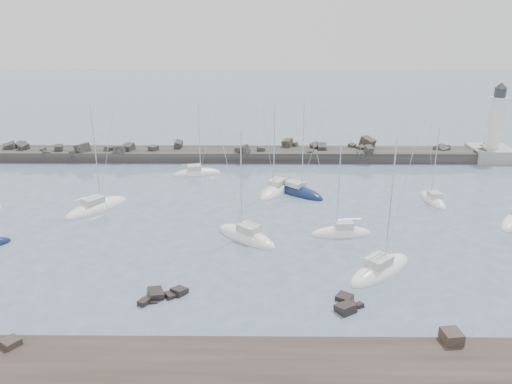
% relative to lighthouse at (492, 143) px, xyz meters
% --- Properties ---
extents(ground, '(400.00, 400.00, 0.00)m').
position_rel_lighthouse_xyz_m(ground, '(-47.00, -38.00, -3.09)').
color(ground, slate).
rests_on(ground, ground).
extents(rock_cluster_near, '(4.45, 3.51, 1.58)m').
position_rel_lighthouse_xyz_m(rock_cluster_near, '(-51.24, -47.56, -2.97)').
color(rock_cluster_near, black).
rests_on(rock_cluster_near, ground).
extents(rock_cluster_far, '(2.97, 4.05, 1.60)m').
position_rel_lighthouse_xyz_m(rock_cluster_far, '(-34.11, -49.08, -3.07)').
color(rock_cluster_far, black).
rests_on(rock_cluster_far, ground).
extents(breakwater, '(115.00, 7.64, 5.12)m').
position_rel_lighthouse_xyz_m(breakwater, '(-54.56, 0.01, -2.80)').
color(breakwater, '#2B2926').
rests_on(breakwater, ground).
extents(lighthouse, '(7.00, 7.00, 14.60)m').
position_rel_lighthouse_xyz_m(lighthouse, '(0.00, 0.00, 0.00)').
color(lighthouse, gray).
rests_on(lighthouse, ground).
extents(sailboat_3, '(8.16, 9.64, 15.35)m').
position_rel_lighthouse_xyz_m(sailboat_3, '(-64.25, -25.19, -2.95)').
color(sailboat_3, white).
rests_on(sailboat_3, ground).
extents(sailboat_4, '(8.31, 4.44, 12.60)m').
position_rel_lighthouse_xyz_m(sailboat_4, '(-52.47, -9.39, -2.96)').
color(sailboat_4, white).
rests_on(sailboat_4, ground).
extents(sailboat_5, '(8.44, 8.04, 14.24)m').
position_rel_lighthouse_xyz_m(sailboat_5, '(-43.60, -34.45, -2.93)').
color(sailboat_5, white).
rests_on(sailboat_5, ground).
extents(sailboat_6, '(6.73, 9.44, 14.54)m').
position_rel_lighthouse_xyz_m(sailboat_6, '(-39.60, -17.84, -2.94)').
color(sailboat_6, white).
rests_on(sailboat_6, ground).
extents(sailboat_7, '(8.95, 8.68, 15.11)m').
position_rel_lighthouse_xyz_m(sailboat_7, '(-29.59, -42.53, -2.94)').
color(sailboat_7, white).
rests_on(sailboat_7, ground).
extents(sailboat_8, '(8.57, 8.49, 14.52)m').
position_rel_lighthouse_xyz_m(sailboat_8, '(-36.39, -18.50, -2.95)').
color(sailboat_8, '#101D43').
rests_on(sailboat_8, ground).
extents(sailboat_9, '(7.50, 2.90, 11.85)m').
position_rel_lighthouse_xyz_m(sailboat_9, '(-32.22, -33.35, -2.94)').
color(sailboat_9, white).
rests_on(sailboat_9, ground).
extents(sailboat_10, '(2.99, 7.34, 11.43)m').
position_rel_lighthouse_xyz_m(sailboat_10, '(-17.47, -21.80, -2.95)').
color(sailboat_10, white).
rests_on(sailboat_10, ground).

